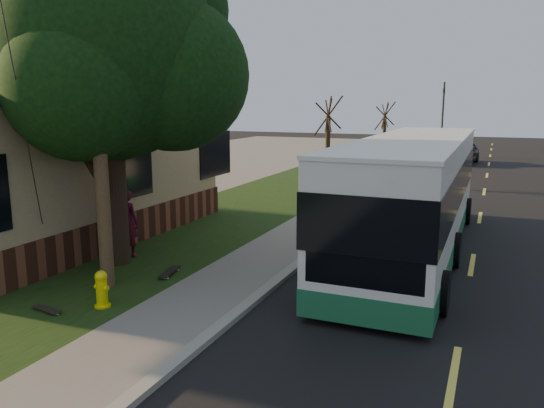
{
  "coord_description": "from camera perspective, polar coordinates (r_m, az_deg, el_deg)",
  "views": [
    {
      "loc": [
        4.33,
        -7.82,
        4.04
      ],
      "look_at": [
        -0.8,
        4.35,
        1.5
      ],
      "focal_mm": 35.0,
      "sensor_mm": 36.0,
      "label": 1
    }
  ],
  "objects": [
    {
      "name": "dumpster",
      "position": [
        20.45,
        -14.31,
        1.17
      ],
      "size": [
        1.69,
        1.44,
        1.32
      ],
      "color": "black",
      "rests_on": "building_lot"
    },
    {
      "name": "ground",
      "position": [
        9.81,
        -5.74,
        -13.5
      ],
      "size": [
        120.0,
        120.0,
        0.0
      ],
      "primitive_type": "plane",
      "color": "black",
      "rests_on": "ground"
    },
    {
      "name": "utility_pole",
      "position": [
        11.67,
        -18.54,
        13.24
      ],
      "size": [
        2.86,
        3.21,
        9.07
      ],
      "color": "#473321",
      "rests_on": "ground"
    },
    {
      "name": "road",
      "position": [
        18.27,
        21.26,
        -2.62
      ],
      "size": [
        8.0,
        80.0,
        0.01
      ],
      "primitive_type": "cube",
      "color": "black",
      "rests_on": "ground"
    },
    {
      "name": "distant_car",
      "position": [
        37.64,
        19.8,
        5.23
      ],
      "size": [
        2.23,
        4.49,
        1.47
      ],
      "primitive_type": "imported",
      "rotation": [
        0.0,
        0.0,
        -0.12
      ],
      "color": "black",
      "rests_on": "ground"
    },
    {
      "name": "leafy_tree",
      "position": [
        13.53,
        -16.77,
        15.22
      ],
      "size": [
        6.3,
        6.0,
        7.8
      ],
      "color": "black",
      "rests_on": "grass_verge"
    },
    {
      "name": "building_lot",
      "position": [
        26.24,
        -23.42,
        1.18
      ],
      "size": [
        15.0,
        80.0,
        0.04
      ],
      "primitive_type": "cube",
      "color": "slate",
      "rests_on": "ground"
    },
    {
      "name": "sidewalk",
      "position": [
        19.02,
        6.07,
        -1.3
      ],
      "size": [
        2.0,
        80.0,
        0.08
      ],
      "primitive_type": "cube",
      "color": "slate",
      "rests_on": "ground"
    },
    {
      "name": "skateboard_main",
      "position": [
        12.74,
        -10.95,
        -7.17
      ],
      "size": [
        0.41,
        0.93,
        0.08
      ],
      "color": "black",
      "rests_on": "grass_verge"
    },
    {
      "name": "skateboarder",
      "position": [
        14.25,
        -15.25,
        -1.97
      ],
      "size": [
        0.68,
        0.47,
        1.78
      ],
      "primitive_type": "imported",
      "rotation": [
        0.0,
        0.0,
        3.08
      ],
      "color": "#531023",
      "rests_on": "grass_verge"
    },
    {
      "name": "skateboard_spare",
      "position": [
        11.27,
        -23.07,
        -10.37
      ],
      "size": [
        0.73,
        0.29,
        0.07
      ],
      "color": "black",
      "rests_on": "grass_verge"
    },
    {
      "name": "traffic_signal",
      "position": [
        42.0,
        17.87,
        9.19
      ],
      "size": [
        0.18,
        0.22,
        5.5
      ],
      "color": "#2D2D30",
      "rests_on": "ground"
    },
    {
      "name": "transit_bus",
      "position": [
        14.72,
        14.96,
        1.24
      ],
      "size": [
        2.66,
        11.55,
        3.13
      ],
      "color": "silver",
      "rests_on": "ground"
    },
    {
      "name": "curb",
      "position": [
        18.76,
        9.0,
        -1.49
      ],
      "size": [
        0.25,
        80.0,
        0.12
      ],
      "primitive_type": "cube",
      "color": "gray",
      "rests_on": "ground"
    },
    {
      "name": "bare_tree_near",
      "position": [
        27.04,
        6.03,
        6.84
      ],
      "size": [
        1.38,
        1.21,
        4.31
      ],
      "color": "black",
      "rests_on": "grass_verge"
    },
    {
      "name": "fire_hydrant",
      "position": [
        11.05,
        -17.85,
        -8.71
      ],
      "size": [
        0.32,
        0.32,
        0.74
      ],
      "color": "yellow",
      "rests_on": "grass_verge"
    },
    {
      "name": "bare_tree_far",
      "position": [
        38.57,
        11.99,
        7.64
      ],
      "size": [
        1.38,
        1.21,
        4.03
      ],
      "color": "black",
      "rests_on": "grass_verge"
    },
    {
      "name": "grass_verge",
      "position": [
        20.29,
        -3.43,
        -0.51
      ],
      "size": [
        5.0,
        80.0,
        0.07
      ],
      "primitive_type": "cube",
      "color": "black",
      "rests_on": "ground"
    }
  ]
}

